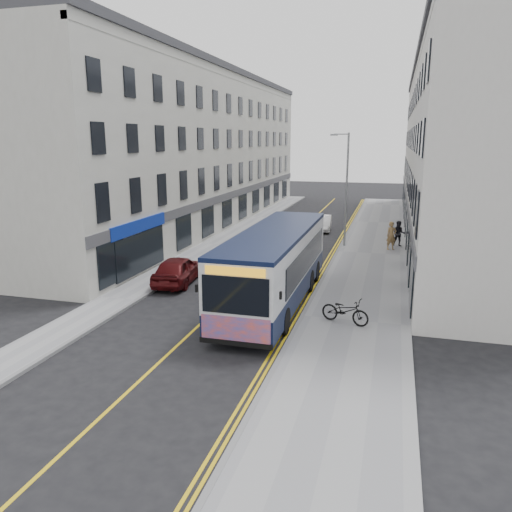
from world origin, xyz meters
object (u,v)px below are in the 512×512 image
Objects in this scene: pedestrian_far at (399,234)px; car_white at (323,223)px; car_maroon at (178,270)px; city_bus at (275,264)px; bicycle at (345,311)px; streetlamp at (345,186)px; pedestrian_near at (391,236)px.

pedestrian_far is 8.24m from car_white.
car_maroon is at bearing -130.27° from pedestrian_far.
bicycle is at bearing -30.73° from city_bus.
streetlamp is 4.69m from pedestrian_near.
pedestrian_far is at bearing 11.26° from bicycle.
bicycle is 10.05m from car_maroon.
streetlamp is at bearing 82.49° from city_bus.
bicycle is at bearing -95.34° from pedestrian_far.
city_bus is 2.72× the size of car_maroon.
pedestrian_far is (0.50, 1.27, -0.07)m from pedestrian_near.
car_white is (-0.58, 19.81, -1.28)m from city_bus.
car_maroon is at bearing 85.60° from bicycle.
streetlamp is at bearing 146.56° from pedestrian_near.
car_white is at bearing -111.31° from car_maroon.
bicycle is 16.58m from pedestrian_far.
streetlamp reaches higher than city_bus.
car_white is (-6.18, 5.44, -0.38)m from pedestrian_far.
pedestrian_far reaches higher than car_maroon.
streetlamp is 3.85× the size of bicycle.
pedestrian_near is at bearing -109.42° from pedestrian_far.
car_maroon is (-7.57, -11.73, -3.63)m from streetlamp.
streetlamp reaches higher than bicycle.
car_white is (-5.68, 6.71, -0.45)m from pedestrian_near.
city_bus reaches higher than car_white.
city_bus is 6.18m from car_maroon.
pedestrian_far reaches higher than bicycle.
car_white is 0.88× the size of car_maroon.
city_bus is 6.21× the size of pedestrian_near.
car_maroon is (-5.78, 1.87, -1.16)m from city_bus.
car_maroon is (-5.20, -17.94, 0.11)m from car_white.
pedestrian_near is 8.80m from car_white.
pedestrian_far is at bearing 11.52° from streetlamp.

